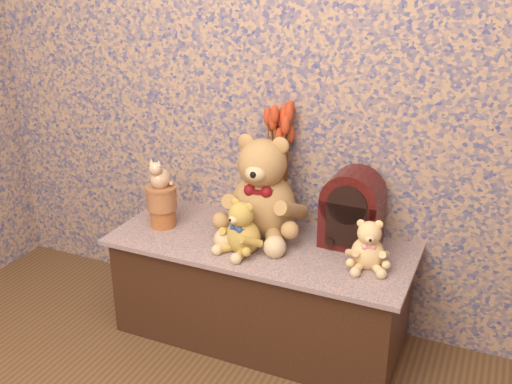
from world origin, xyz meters
TOP-DOWN VIEW (x-y plane):
  - display_shelf at (0.00, 1.24)m, footprint 1.25×0.53m
  - teddy_large at (-0.03, 1.33)m, footprint 0.41×0.47m
  - teddy_medium at (-0.03, 1.15)m, footprint 0.25×0.27m
  - teddy_small at (0.45, 1.22)m, footprint 0.22×0.24m
  - cathedral_radio at (0.34, 1.37)m, footprint 0.24×0.17m
  - ceramic_vase at (-0.01, 1.44)m, footprint 0.16×0.16m
  - dried_stalks at (-0.01, 1.44)m, footprint 0.28×0.28m
  - biscuit_tin_lower at (-0.45, 1.21)m, footprint 0.14×0.14m
  - biscuit_tin_upper at (-0.45, 1.21)m, footprint 0.14×0.14m
  - cat_figurine at (-0.45, 1.21)m, footprint 0.10×0.11m

SIDE VIEW (x-z plane):
  - display_shelf at x=0.00m, z-range 0.00..0.45m
  - biscuit_tin_lower at x=-0.45m, z-range 0.45..0.53m
  - ceramic_vase at x=-0.01m, z-range 0.45..0.65m
  - teddy_small at x=0.45m, z-range 0.45..0.66m
  - teddy_medium at x=-0.03m, z-range 0.45..0.69m
  - biscuit_tin_upper at x=-0.45m, z-range 0.53..0.64m
  - cathedral_radio at x=0.34m, z-range 0.45..0.77m
  - teddy_large at x=-0.03m, z-range 0.45..0.92m
  - cat_figurine at x=-0.45m, z-range 0.64..0.77m
  - dried_stalks at x=-0.01m, z-range 0.65..1.08m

